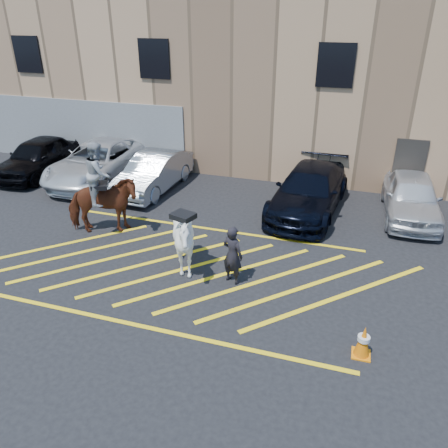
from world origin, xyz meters
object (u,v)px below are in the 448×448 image
(handler, at_px, (233,255))
(mounted_bay, at_px, (102,198))
(car_silver_sedan, at_px, (154,172))
(car_black_suv, at_px, (38,157))
(car_white_suv, at_px, (411,196))
(car_white_pickup, at_px, (99,161))
(saddled_white, at_px, (184,241))
(traffic_cone, at_px, (363,341))
(car_blue_suv, at_px, (309,190))

(handler, bearing_deg, mounted_bay, 2.49)
(car_silver_sedan, xyz_separation_m, mounted_bay, (0.09, -3.77, 0.48))
(car_black_suv, distance_m, car_white_suv, 14.81)
(car_black_suv, height_order, car_white_pickup, car_black_suv)
(handler, height_order, saddled_white, saddled_white)
(car_silver_sedan, distance_m, saddled_white, 6.16)
(car_black_suv, xyz_separation_m, traffic_cone, (13.49, -7.20, -0.40))
(car_blue_suv, distance_m, saddled_white, 5.66)
(car_silver_sedan, bearing_deg, mounted_bay, -85.57)
(saddled_white, bearing_deg, traffic_cone, -21.94)
(car_white_suv, relative_size, saddled_white, 2.05)
(car_white_pickup, relative_size, car_silver_sedan, 1.28)
(car_blue_suv, bearing_deg, mounted_bay, -142.80)
(car_black_suv, xyz_separation_m, car_white_pickup, (2.81, 0.21, -0.00))
(car_blue_suv, relative_size, handler, 3.24)
(car_white_pickup, relative_size, handler, 3.44)
(car_white_suv, distance_m, traffic_cone, 7.56)
(car_silver_sedan, distance_m, mounted_bay, 3.80)
(car_silver_sedan, bearing_deg, saddled_white, -53.67)
(mounted_bay, bearing_deg, car_white_pickup, 123.47)
(car_black_suv, bearing_deg, car_silver_sedan, -4.32)
(car_white_pickup, relative_size, car_blue_suv, 1.06)
(car_white_pickup, bearing_deg, car_black_suv, -176.78)
(car_blue_suv, relative_size, mounted_bay, 1.76)
(mounted_bay, bearing_deg, car_silver_sedan, 91.34)
(car_white_suv, bearing_deg, handler, -131.42)
(car_white_pickup, bearing_deg, saddled_white, -43.50)
(handler, bearing_deg, traffic_cone, 171.36)
(car_white_suv, bearing_deg, mounted_bay, -157.76)
(car_black_suv, height_order, handler, handler)
(car_black_suv, bearing_deg, handler, -30.43)
(traffic_cone, bearing_deg, car_black_suv, 151.92)
(saddled_white, bearing_deg, car_black_suv, 148.94)
(car_silver_sedan, distance_m, car_white_suv, 9.35)
(mounted_bay, bearing_deg, handler, -17.43)
(handler, relative_size, saddled_white, 0.77)
(car_blue_suv, xyz_separation_m, saddled_white, (-2.62, -5.01, 0.19))
(car_silver_sedan, xyz_separation_m, handler, (4.72, -5.22, 0.09))
(car_silver_sedan, relative_size, car_blue_suv, 0.83)
(car_silver_sedan, height_order, car_blue_suv, car_blue_suv)
(car_silver_sedan, relative_size, handler, 2.69)
(car_white_pickup, height_order, saddled_white, saddled_white)
(car_white_suv, distance_m, saddled_white, 8.16)
(car_white_pickup, height_order, car_white_suv, car_white_pickup)
(car_black_suv, relative_size, car_blue_suv, 0.87)
(car_black_suv, relative_size, saddled_white, 2.17)
(saddled_white, bearing_deg, handler, -3.25)
(car_black_suv, relative_size, mounted_bay, 1.52)
(car_white_suv, bearing_deg, car_black_suv, 178.86)
(car_black_suv, xyz_separation_m, handler, (10.18, -5.40, 0.03))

